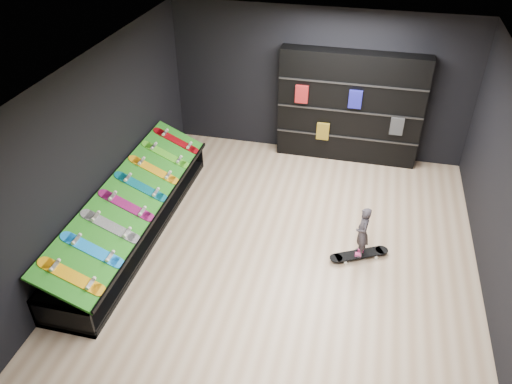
% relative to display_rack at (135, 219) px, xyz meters
% --- Properties ---
extents(floor, '(6.00, 7.00, 0.01)m').
position_rel_display_rack_xyz_m(floor, '(2.55, 0.00, -0.25)').
color(floor, tan).
rests_on(floor, ground).
extents(ceiling, '(6.00, 7.00, 0.01)m').
position_rel_display_rack_xyz_m(ceiling, '(2.55, 0.00, 2.75)').
color(ceiling, white).
rests_on(ceiling, ground).
extents(wall_back, '(6.00, 0.02, 3.00)m').
position_rel_display_rack_xyz_m(wall_back, '(2.55, 3.50, 1.25)').
color(wall_back, black).
rests_on(wall_back, ground).
extents(wall_left, '(0.02, 7.00, 3.00)m').
position_rel_display_rack_xyz_m(wall_left, '(-0.45, 0.00, 1.25)').
color(wall_left, black).
rests_on(wall_left, ground).
extents(wall_right, '(0.02, 7.00, 3.00)m').
position_rel_display_rack_xyz_m(wall_right, '(5.55, 0.00, 1.25)').
color(wall_right, black).
rests_on(wall_right, ground).
extents(display_rack, '(0.90, 4.50, 0.50)m').
position_rel_display_rack_xyz_m(display_rack, '(0.00, 0.00, 0.00)').
color(display_rack, black).
rests_on(display_rack, ground).
extents(turf_ramp, '(0.92, 4.50, 0.46)m').
position_rel_display_rack_xyz_m(turf_ramp, '(0.05, 0.00, 0.46)').
color(turf_ramp, '#186810').
rests_on(turf_ramp, display_rack).
extents(back_shelving, '(2.83, 0.33, 2.26)m').
position_rel_display_rack_xyz_m(back_shelving, '(3.22, 3.32, 0.88)').
color(back_shelving, black).
rests_on(back_shelving, ground).
extents(floor_skateboard, '(0.97, 0.65, 0.09)m').
position_rel_display_rack_xyz_m(floor_skateboard, '(3.73, 0.20, -0.20)').
color(floor_skateboard, black).
rests_on(floor_skateboard, ground).
extents(child, '(0.18, 0.22, 0.52)m').
position_rel_display_rack_xyz_m(child, '(3.73, 0.20, 0.10)').
color(child, black).
rests_on(child, floor_skateboard).
extents(display_board_0, '(0.93, 0.22, 0.50)m').
position_rel_display_rack_xyz_m(display_board_0, '(0.06, -1.90, 0.49)').
color(display_board_0, yellow).
rests_on(display_board_0, turf_ramp).
extents(display_board_1, '(0.93, 0.22, 0.50)m').
position_rel_display_rack_xyz_m(display_board_1, '(0.06, -1.36, 0.49)').
color(display_board_1, blue).
rests_on(display_board_1, turf_ramp).
extents(display_board_2, '(0.93, 0.22, 0.50)m').
position_rel_display_rack_xyz_m(display_board_2, '(0.06, -0.81, 0.49)').
color(display_board_2, black).
rests_on(display_board_2, turf_ramp).
extents(display_board_3, '(0.93, 0.22, 0.50)m').
position_rel_display_rack_xyz_m(display_board_3, '(0.06, -0.27, 0.49)').
color(display_board_3, '#E5198C').
rests_on(display_board_3, turf_ramp).
extents(display_board_4, '(0.93, 0.22, 0.50)m').
position_rel_display_rack_xyz_m(display_board_4, '(0.06, 0.27, 0.49)').
color(display_board_4, '#0C8C99').
rests_on(display_board_4, turf_ramp).
extents(display_board_5, '(0.93, 0.22, 0.50)m').
position_rel_display_rack_xyz_m(display_board_5, '(0.06, 0.81, 0.49)').
color(display_board_5, orange).
rests_on(display_board_5, turf_ramp).
extents(display_board_6, '(0.93, 0.22, 0.50)m').
position_rel_display_rack_xyz_m(display_board_6, '(0.06, 1.36, 0.49)').
color(display_board_6, green).
rests_on(display_board_6, turf_ramp).
extents(display_board_7, '(0.93, 0.22, 0.50)m').
position_rel_display_rack_xyz_m(display_board_7, '(0.06, 1.90, 0.49)').
color(display_board_7, red).
rests_on(display_board_7, turf_ramp).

